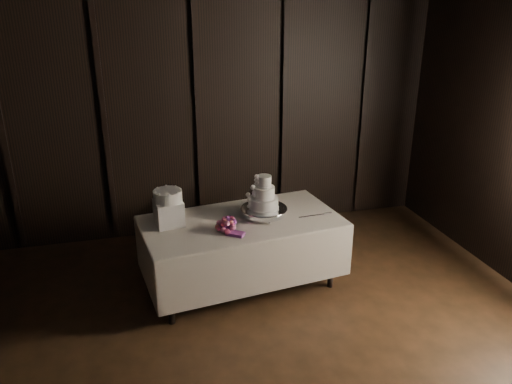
# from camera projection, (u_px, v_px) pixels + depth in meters

# --- Properties ---
(room) EXTENTS (6.08, 7.08, 3.08)m
(room) POSITION_uv_depth(u_px,v_px,m) (286.00, 245.00, 2.93)
(room) COLOR black
(room) RESTS_ON ground
(display_table) EXTENTS (2.11, 1.29, 0.76)m
(display_table) POSITION_uv_depth(u_px,v_px,m) (242.00, 250.00, 5.16)
(display_table) COLOR beige
(display_table) RESTS_ON ground
(cake_stand) EXTENTS (0.53, 0.53, 0.09)m
(cake_stand) POSITION_uv_depth(u_px,v_px,m) (264.00, 212.00, 5.11)
(cake_stand) COLOR silver
(cake_stand) RESTS_ON display_table
(wedding_cake) EXTENTS (0.33, 0.29, 0.35)m
(wedding_cake) POSITION_uv_depth(u_px,v_px,m) (262.00, 196.00, 5.03)
(wedding_cake) COLOR white
(wedding_cake) RESTS_ON cake_stand
(bouquet) EXTENTS (0.45, 0.47, 0.18)m
(bouquet) POSITION_uv_depth(u_px,v_px,m) (228.00, 225.00, 4.79)
(bouquet) COLOR #DE6493
(bouquet) RESTS_ON display_table
(box_pedestal) EXTENTS (0.29, 0.29, 0.25)m
(box_pedestal) POSITION_uv_depth(u_px,v_px,m) (169.00, 213.00, 4.89)
(box_pedestal) COLOR white
(box_pedestal) RESTS_ON display_table
(small_cake) EXTENTS (0.36, 0.36, 0.11)m
(small_cake) POSITION_uv_depth(u_px,v_px,m) (168.00, 196.00, 4.83)
(small_cake) COLOR white
(small_cake) RESTS_ON box_pedestal
(cake_knife) EXTENTS (0.37, 0.05, 0.01)m
(cake_knife) POSITION_uv_depth(u_px,v_px,m) (311.00, 216.00, 5.12)
(cake_knife) COLOR silver
(cake_knife) RESTS_ON display_table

